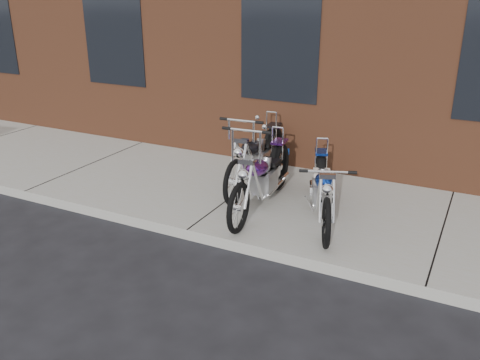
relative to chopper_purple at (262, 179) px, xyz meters
The scene contains 5 objects.
ground 1.39m from the chopper_purple, 116.26° to the right, with size 120.00×120.00×0.00m, color black.
sidewalk 0.83m from the chopper_purple, 147.06° to the left, with size 22.00×3.00×0.15m, color #9A9784.
chopper_purple is the anchor object (origin of this frame).
chopper_blue 0.90m from the chopper_purple, ahead, with size 0.92×2.09×0.96m.
chopper_third 0.91m from the chopper_purple, 120.01° to the left, with size 0.59×2.40×1.22m.
Camera 1 is at (3.33, -5.04, 3.13)m, focal length 38.00 mm.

